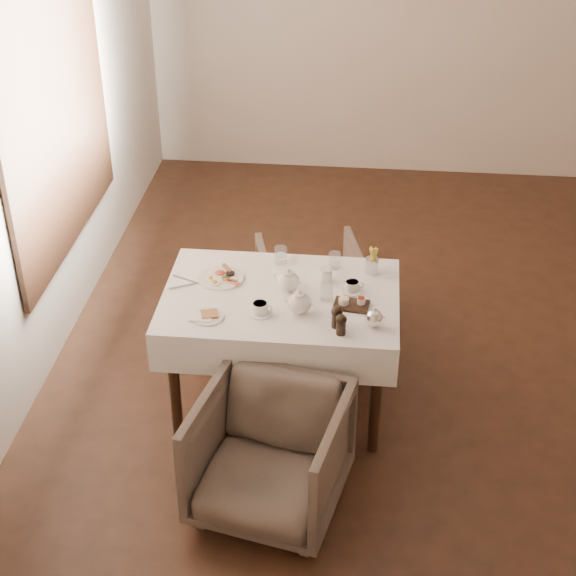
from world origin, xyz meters
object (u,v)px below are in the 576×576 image
Objects in this scene: teapot_centre at (288,280)px; table at (281,313)px; armchair_far at (310,290)px; armchair_near at (269,455)px; breakfast_plate at (221,277)px.

table is at bearing -101.81° from teapot_centre.
table reaches higher than armchair_far.
armchair_near reaches higher than armchair_far.
table is 1.96× the size of armchair_far.
teapot_centre reaches higher than armchair_near.
breakfast_plate is (-0.35, 0.13, 0.13)m from table.
armchair_near is 1.10× the size of armchair_far.
table is 0.86m from armchair_far.
armchair_far is (0.11, 0.78, -0.34)m from table.
armchair_far is at bearing 82.20° from table.
armchair_far is (0.08, 1.57, -0.03)m from armchair_near.
table is at bearing 104.68° from armchair_near.
breakfast_plate is at bearing -168.09° from teapot_centre.
table is 0.19m from teapot_centre.
breakfast_plate reaches higher than armchair_far.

